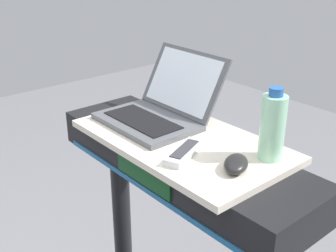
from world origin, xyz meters
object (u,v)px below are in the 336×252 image
object	(u,v)px
laptop	(159,108)
computer_mouse	(236,164)
tv_remote	(184,152)
water_bottle	(273,127)

from	to	relation	value
laptop	computer_mouse	size ratio (longest dim) A/B	3.18
computer_mouse	tv_remote	xyz separation A→B (m)	(-0.14, -0.05, -0.01)
computer_mouse	tv_remote	world-z (taller)	computer_mouse
laptop	tv_remote	world-z (taller)	laptop
water_bottle	tv_remote	world-z (taller)	water_bottle
laptop	tv_remote	bearing A→B (deg)	-26.48
computer_mouse	water_bottle	bearing A→B (deg)	49.73
computer_mouse	water_bottle	xyz separation A→B (m)	(0.02, 0.12, 0.07)
laptop	tv_remote	distance (m)	0.26
water_bottle	computer_mouse	bearing A→B (deg)	-97.42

